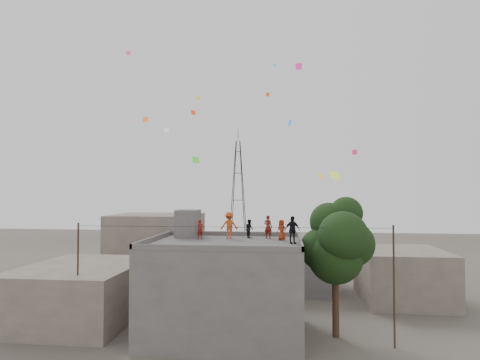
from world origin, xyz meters
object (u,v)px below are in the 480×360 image
Objects in this scene: tree at (338,242)px; person_red_adult at (268,227)px; transmission_tower at (238,194)px; person_dark_adult at (292,230)px; stair_head_box at (188,223)px.

tree is 5.04m from person_red_adult.
person_red_adult is at bearing -79.87° from transmission_tower.
tree is 3.25m from person_dark_adult.
tree reaches higher than stair_head_box.
transmission_tower is at bearing -57.58° from person_red_adult.
transmission_tower is 38.29m from person_red_adult.
stair_head_box is 1.13× the size of person_dark_adult.
stair_head_box is 0.10× the size of transmission_tower.
person_red_adult is at bearing -2.25° from stair_head_box.
tree is (10.57, -2.00, -1.00)m from stair_head_box.
tree is at bearing -73.91° from transmission_tower.
stair_head_box is 10.80m from tree.
stair_head_box is 0.22× the size of tree.
stair_head_box is 8.17m from person_dark_adult.
transmission_tower is 12.13× the size of person_red_adult.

